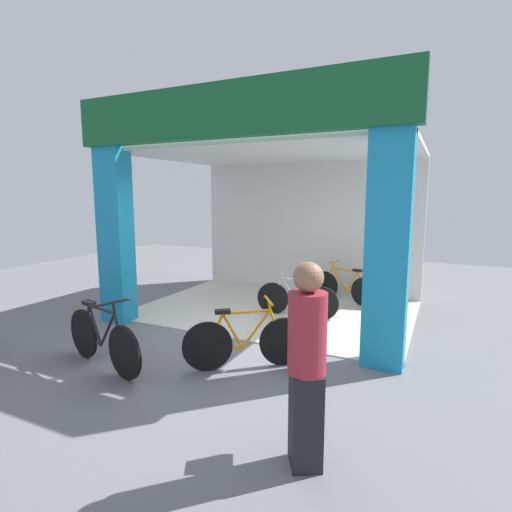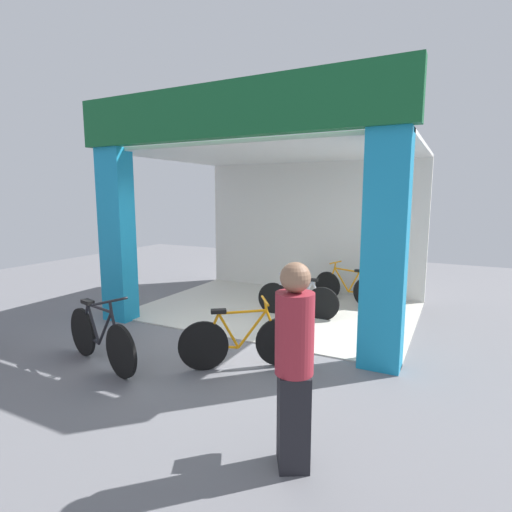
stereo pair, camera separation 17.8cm
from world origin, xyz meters
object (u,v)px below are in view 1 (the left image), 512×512
(bicycle_inside_0, at_px, (345,287))
(pedestrian_1, at_px, (306,364))
(bicycle_inside_1, at_px, (297,299))
(bicycle_parked_0, at_px, (246,341))
(bicycle_parked_1, at_px, (102,339))

(bicycle_inside_0, relative_size, pedestrian_1, 0.87)
(bicycle_inside_1, relative_size, bicycle_parked_0, 1.13)
(bicycle_inside_1, height_order, bicycle_parked_0, bicycle_parked_0)
(pedestrian_1, bearing_deg, bicycle_inside_1, 110.52)
(bicycle_parked_1, distance_m, pedestrian_1, 3.00)
(bicycle_inside_0, bearing_deg, bicycle_parked_0, -96.38)
(bicycle_inside_1, height_order, pedestrian_1, pedestrian_1)
(pedestrian_1, bearing_deg, bicycle_parked_1, 166.85)
(bicycle_inside_0, distance_m, bicycle_inside_1, 1.41)
(bicycle_parked_0, bearing_deg, bicycle_parked_1, -155.09)
(bicycle_parked_0, height_order, pedestrian_1, pedestrian_1)
(bicycle_parked_0, height_order, bicycle_parked_1, bicycle_parked_1)
(bicycle_parked_1, xyz_separation_m, pedestrian_1, (2.89, -0.67, 0.49))
(bicycle_inside_0, relative_size, bicycle_inside_1, 0.97)
(bicycle_inside_0, height_order, pedestrian_1, pedestrian_1)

